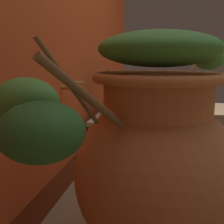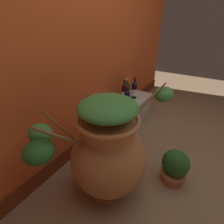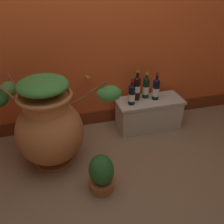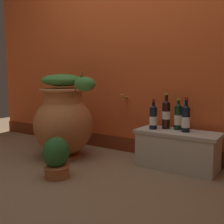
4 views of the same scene
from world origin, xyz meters
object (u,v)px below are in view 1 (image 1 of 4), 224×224
wine_bottle_back (109,97)px  wine_bottle_left (119,103)px  wine_bottle_middle (120,96)px  wine_bottle_right (110,97)px  terracotta_urn (154,155)px

wine_bottle_back → wine_bottle_left: bearing=-135.0°
wine_bottle_middle → wine_bottle_right: bearing=146.4°
terracotta_urn → wine_bottle_middle: size_ratio=3.54×
wine_bottle_right → wine_bottle_left: bearing=-152.6°
terracotta_urn → wine_bottle_middle: terracotta_urn is taller
wine_bottle_middle → wine_bottle_back: size_ratio=0.90×
terracotta_urn → wine_bottle_back: (0.98, 0.38, 0.08)m
wine_bottle_middle → wine_bottle_back: bearing=167.3°
wine_bottle_left → wine_bottle_middle: size_ratio=0.91×
wine_bottle_left → wine_bottle_back: size_ratio=0.82×
wine_bottle_left → wine_bottle_right: size_ratio=0.95×
terracotta_urn → wine_bottle_right: (1.09, 0.40, 0.06)m
terracotta_urn → wine_bottle_middle: (1.19, 0.33, 0.05)m
wine_bottle_left → wine_bottle_middle: wine_bottle_middle is taller
wine_bottle_right → wine_bottle_back: wine_bottle_back is taller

